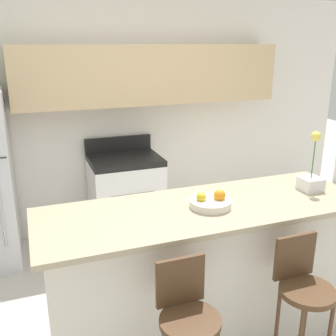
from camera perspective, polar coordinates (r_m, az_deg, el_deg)
The scene contains 8 objects.
ground_plane at distance 3.17m, azimuth 4.86°, elevation -22.85°, with size 14.00×14.00×0.00m, color beige.
wall_back at distance 4.35m, azimuth -4.81°, elevation 9.71°, with size 5.60×0.38×2.55m.
counter_bar at distance 2.86m, azimuth 5.14°, elevation -14.95°, with size 2.22×0.75×1.03m.
stove_range at distance 4.30m, azimuth -6.11°, elevation -4.16°, with size 0.74×0.60×1.07m.
bar_stool_left at distance 2.23m, azimuth 2.81°, elevation -21.53°, with size 0.32×0.32×0.98m.
bar_stool_right at distance 2.56m, azimuth 18.94°, elevation -16.80°, with size 0.32×0.32×0.98m.
orchid_vase at distance 3.03m, azimuth 20.10°, elevation -1.30°, with size 0.15×0.15×0.44m.
fruit_bowl at distance 2.60m, azimuth 6.22°, elevation -4.95°, with size 0.28×0.28×0.11m.
Camera 1 is at (-1.07, -2.16, 2.06)m, focal length 42.00 mm.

